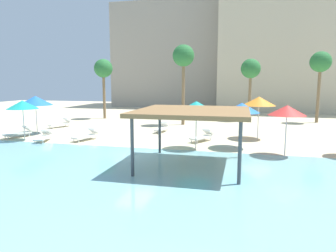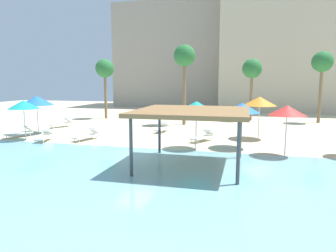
{
  "view_description": "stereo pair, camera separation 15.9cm",
  "coord_description": "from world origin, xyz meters",
  "px_view_note": "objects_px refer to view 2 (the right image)",
  "views": [
    {
      "loc": [
        4.95,
        -14.89,
        3.82
      ],
      "look_at": [
        0.85,
        2.0,
        1.3
      ],
      "focal_mm": 32.69,
      "sensor_mm": 36.0,
      "label": 1
    },
    {
      "loc": [
        5.1,
        -14.85,
        3.82
      ],
      "look_at": [
        0.85,
        2.0,
        1.3
      ],
      "focal_mm": 32.69,
      "sensor_mm": 36.0,
      "label": 2
    }
  ],
  "objects_px": {
    "beach_umbrella_blue_0": "(37,101)",
    "palm_tree_3": "(252,70)",
    "lounge_chair_3": "(163,128)",
    "lounge_chair_4": "(21,132)",
    "beach_umbrella_red_2": "(287,110)",
    "palm_tree_0": "(184,58)",
    "beach_umbrella_teal_4": "(196,106)",
    "lounge_chair_0": "(62,123)",
    "shade_pavilion": "(192,113)",
    "lounge_chair_5": "(88,135)",
    "lounge_chair_2": "(44,136)",
    "palm_tree_2": "(105,70)",
    "palm_tree_1": "(322,64)",
    "lounge_chair_1": "(203,136)",
    "beach_umbrella_teal_6": "(23,105)",
    "beach_umbrella_blue_5": "(242,108)",
    "beach_umbrella_orange_1": "(260,101)"
  },
  "relations": [
    {
      "from": "beach_umbrella_red_2",
      "to": "lounge_chair_2",
      "type": "distance_m",
      "value": 14.79
    },
    {
      "from": "shade_pavilion",
      "to": "lounge_chair_5",
      "type": "height_order",
      "value": "shade_pavilion"
    },
    {
      "from": "lounge_chair_2",
      "to": "lounge_chair_3",
      "type": "xyz_separation_m",
      "value": [
        6.47,
        5.45,
        0.0
      ]
    },
    {
      "from": "palm_tree_1",
      "to": "lounge_chair_5",
      "type": "bearing_deg",
      "value": -142.01
    },
    {
      "from": "lounge_chair_0",
      "to": "palm_tree_2",
      "type": "distance_m",
      "value": 8.23
    },
    {
      "from": "beach_umbrella_blue_0",
      "to": "lounge_chair_1",
      "type": "xyz_separation_m",
      "value": [
        12.34,
        -0.02,
        -2.12
      ]
    },
    {
      "from": "lounge_chair_1",
      "to": "palm_tree_0",
      "type": "relative_size",
      "value": 0.28
    },
    {
      "from": "lounge_chair_0",
      "to": "lounge_chair_2",
      "type": "distance_m",
      "value": 6.35
    },
    {
      "from": "shade_pavilion",
      "to": "palm_tree_1",
      "type": "bearing_deg",
      "value": 63.13
    },
    {
      "from": "lounge_chair_0",
      "to": "palm_tree_0",
      "type": "height_order",
      "value": "palm_tree_0"
    },
    {
      "from": "beach_umbrella_teal_4",
      "to": "palm_tree_0",
      "type": "distance_m",
      "value": 10.54
    },
    {
      "from": "lounge_chair_4",
      "to": "palm_tree_2",
      "type": "relative_size",
      "value": 0.32
    },
    {
      "from": "lounge_chair_3",
      "to": "palm_tree_2",
      "type": "bearing_deg",
      "value": -126.47
    },
    {
      "from": "beach_umbrella_red_2",
      "to": "palm_tree_0",
      "type": "xyz_separation_m",
      "value": [
        -7.37,
        10.23,
        3.51
      ]
    },
    {
      "from": "beach_umbrella_orange_1",
      "to": "beach_umbrella_teal_4",
      "type": "distance_m",
      "value": 5.51
    },
    {
      "from": "beach_umbrella_blue_5",
      "to": "beach_umbrella_teal_6",
      "type": "bearing_deg",
      "value": -175.78
    },
    {
      "from": "palm_tree_3",
      "to": "shade_pavilion",
      "type": "bearing_deg",
      "value": -98.92
    },
    {
      "from": "beach_umbrella_orange_1",
      "to": "lounge_chair_4",
      "type": "relative_size",
      "value": 1.44
    },
    {
      "from": "palm_tree_1",
      "to": "beach_umbrella_blue_5",
      "type": "bearing_deg",
      "value": -117.74
    },
    {
      "from": "beach_umbrella_teal_4",
      "to": "beach_umbrella_blue_0",
      "type": "bearing_deg",
      "value": 169.27
    },
    {
      "from": "lounge_chair_2",
      "to": "palm_tree_2",
      "type": "bearing_deg",
      "value": 170.61
    },
    {
      "from": "palm_tree_1",
      "to": "palm_tree_2",
      "type": "relative_size",
      "value": 1.07
    },
    {
      "from": "beach_umbrella_teal_6",
      "to": "lounge_chair_0",
      "type": "height_order",
      "value": "beach_umbrella_teal_6"
    },
    {
      "from": "lounge_chair_3",
      "to": "lounge_chair_5",
      "type": "relative_size",
      "value": 0.98
    },
    {
      "from": "palm_tree_1",
      "to": "palm_tree_3",
      "type": "distance_m",
      "value": 6.22
    },
    {
      "from": "lounge_chair_0",
      "to": "beach_umbrella_red_2",
      "type": "bearing_deg",
      "value": 96.66
    },
    {
      "from": "beach_umbrella_orange_1",
      "to": "palm_tree_1",
      "type": "height_order",
      "value": "palm_tree_1"
    },
    {
      "from": "lounge_chair_3",
      "to": "lounge_chair_4",
      "type": "xyz_separation_m",
      "value": [
        -9.05,
        -4.5,
        0.0
      ]
    },
    {
      "from": "beach_umbrella_blue_0",
      "to": "palm_tree_3",
      "type": "height_order",
      "value": "palm_tree_3"
    },
    {
      "from": "beach_umbrella_teal_6",
      "to": "lounge_chair_4",
      "type": "xyz_separation_m",
      "value": [
        -1.13,
        0.91,
        -2.01
      ]
    },
    {
      "from": "beach_umbrella_orange_1",
      "to": "lounge_chair_5",
      "type": "relative_size",
      "value": 1.43
    },
    {
      "from": "lounge_chair_5",
      "to": "palm_tree_3",
      "type": "xyz_separation_m",
      "value": [
        10.6,
        13.29,
        4.63
      ]
    },
    {
      "from": "lounge_chair_0",
      "to": "lounge_chair_5",
      "type": "height_order",
      "value": "same"
    },
    {
      "from": "lounge_chair_3",
      "to": "palm_tree_1",
      "type": "height_order",
      "value": "palm_tree_1"
    },
    {
      "from": "lounge_chair_5",
      "to": "beach_umbrella_orange_1",
      "type": "bearing_deg",
      "value": 126.96
    },
    {
      "from": "beach_umbrella_teal_4",
      "to": "beach_umbrella_teal_6",
      "type": "relative_size",
      "value": 1.04
    },
    {
      "from": "lounge_chair_2",
      "to": "lounge_chair_3",
      "type": "height_order",
      "value": "same"
    },
    {
      "from": "beach_umbrella_blue_5",
      "to": "beach_umbrella_teal_6",
      "type": "distance_m",
      "value": 13.88
    },
    {
      "from": "beach_umbrella_teal_4",
      "to": "lounge_chair_0",
      "type": "xyz_separation_m",
      "value": [
        -12.37,
        5.64,
        -2.13
      ]
    },
    {
      "from": "beach_umbrella_red_2",
      "to": "palm_tree_2",
      "type": "xyz_separation_m",
      "value": [
        -16.27,
        12.94,
        2.67
      ]
    },
    {
      "from": "beach_umbrella_blue_0",
      "to": "lounge_chair_0",
      "type": "relative_size",
      "value": 1.42
    },
    {
      "from": "beach_umbrella_teal_4",
      "to": "lounge_chair_3",
      "type": "height_order",
      "value": "beach_umbrella_teal_4"
    },
    {
      "from": "palm_tree_1",
      "to": "palm_tree_3",
      "type": "height_order",
      "value": "palm_tree_1"
    },
    {
      "from": "beach_umbrella_blue_0",
      "to": "lounge_chair_2",
      "type": "distance_m",
      "value": 4.04
    },
    {
      "from": "beach_umbrella_red_2",
      "to": "palm_tree_1",
      "type": "xyz_separation_m",
      "value": [
        4.65,
        14.6,
        3.1
      ]
    },
    {
      "from": "beach_umbrella_teal_6",
      "to": "lounge_chair_5",
      "type": "bearing_deg",
      "value": 14.71
    },
    {
      "from": "palm_tree_0",
      "to": "palm_tree_2",
      "type": "xyz_separation_m",
      "value": [
        -8.9,
        2.7,
        -0.84
      ]
    },
    {
      "from": "lounge_chair_1",
      "to": "beach_umbrella_red_2",
      "type": "bearing_deg",
      "value": 86.53
    },
    {
      "from": "lounge_chair_4",
      "to": "palm_tree_1",
      "type": "height_order",
      "value": "palm_tree_1"
    },
    {
      "from": "beach_umbrella_blue_0",
      "to": "lounge_chair_1",
      "type": "height_order",
      "value": "beach_umbrella_blue_0"
    }
  ]
}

